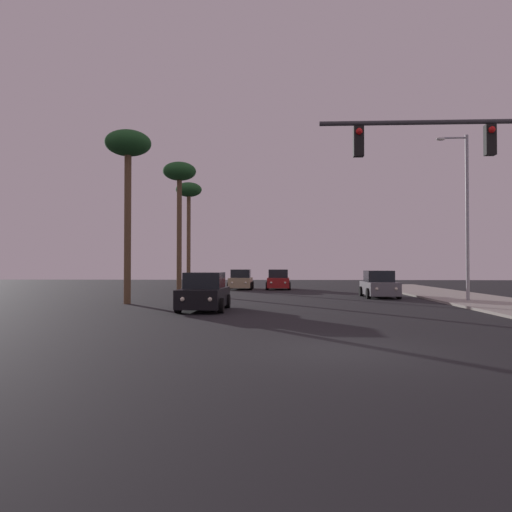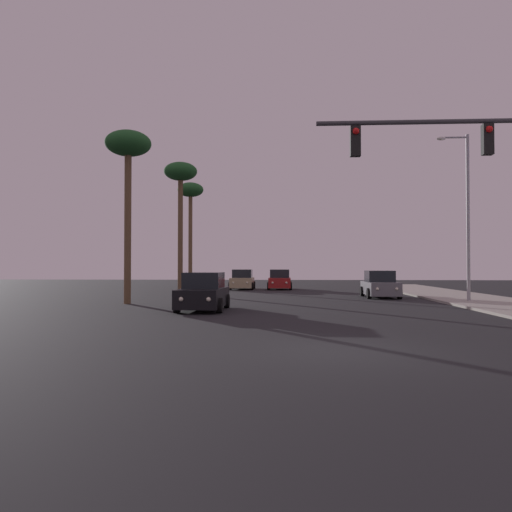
# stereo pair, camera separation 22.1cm
# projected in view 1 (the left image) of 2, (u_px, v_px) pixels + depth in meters

# --- Properties ---
(ground_plane) EXTENTS (120.00, 120.00, 0.00)m
(ground_plane) POSITION_uv_depth(u_px,v_px,m) (349.00, 351.00, 11.46)
(ground_plane) COLOR black
(car_tan) EXTENTS (2.04, 4.31, 1.68)m
(car_tan) POSITION_uv_depth(u_px,v_px,m) (241.00, 280.00, 42.32)
(car_tan) COLOR tan
(car_tan) RESTS_ON ground
(car_black) EXTENTS (2.04, 4.33, 1.68)m
(car_black) POSITION_uv_depth(u_px,v_px,m) (204.00, 293.00, 22.13)
(car_black) COLOR black
(car_black) RESTS_ON ground
(car_red) EXTENTS (2.04, 4.31, 1.68)m
(car_red) POSITION_uv_depth(u_px,v_px,m) (278.00, 280.00, 42.27)
(car_red) COLOR maroon
(car_red) RESTS_ON ground
(car_grey) EXTENTS (2.04, 4.31, 1.68)m
(car_grey) POSITION_uv_depth(u_px,v_px,m) (379.00, 285.00, 31.24)
(car_grey) COLOR slate
(car_grey) RESTS_ON ground
(traffic_light_mast) EXTENTS (7.79, 0.36, 6.50)m
(traffic_light_mast) POSITION_uv_depth(u_px,v_px,m) (506.00, 171.00, 14.62)
(traffic_light_mast) COLOR #38383D
(traffic_light_mast) RESTS_ON sidewalk_right
(street_lamp) EXTENTS (1.74, 0.24, 9.00)m
(street_lamp) POSITION_uv_depth(u_px,v_px,m) (465.00, 208.00, 27.09)
(street_lamp) COLOR #99999E
(street_lamp) RESTS_ON sidewalk_right
(palm_tree_near) EXTENTS (2.40, 2.40, 9.06)m
(palm_tree_near) POSITION_uv_depth(u_px,v_px,m) (128.00, 153.00, 26.06)
(palm_tree_near) COLOR brown
(palm_tree_near) RESTS_ON ground
(palm_tree_far) EXTENTS (2.40, 2.40, 9.71)m
(palm_tree_far) POSITION_uv_depth(u_px,v_px,m) (189.00, 196.00, 46.07)
(palm_tree_far) COLOR brown
(palm_tree_far) RESTS_ON ground
(palm_tree_mid) EXTENTS (2.40, 2.40, 9.49)m
(palm_tree_mid) POSITION_uv_depth(u_px,v_px,m) (179.00, 179.00, 36.02)
(palm_tree_mid) COLOR brown
(palm_tree_mid) RESTS_ON ground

